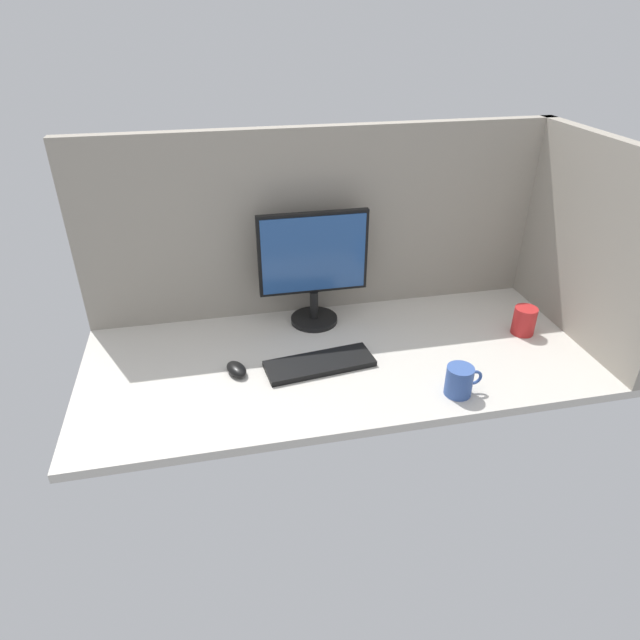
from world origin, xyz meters
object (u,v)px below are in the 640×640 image
keyboard (320,364)px  mug_ceramic_blue (460,381)px  monitor (313,264)px  mouse (236,369)px  mug_red_plastic (524,320)px

keyboard → mug_ceramic_blue: mug_ceramic_blue is taller
monitor → mouse: size_ratio=4.57×
monitor → mouse: 48.95cm
monitor → mug_red_plastic: 81.05cm
mug_red_plastic → mug_ceramic_blue: (-39.13, -29.82, -0.31)cm
mug_ceramic_blue → mug_red_plastic: bearing=37.3°
keyboard → mug_red_plastic: size_ratio=3.51×
keyboard → mug_red_plastic: 79.32cm
monitor → mouse: bearing=-137.7°
mug_ceramic_blue → mouse: bearing=159.5°
mug_red_plastic → mug_ceramic_blue: 49.20cm
keyboard → mug_ceramic_blue: (39.84, -23.75, 3.95)cm
monitor → keyboard: bearing=-97.7°
mouse → mug_ceramic_blue: size_ratio=0.80×
monitor → mug_ceramic_blue: 68.00cm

